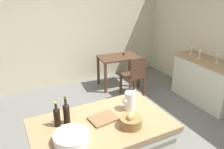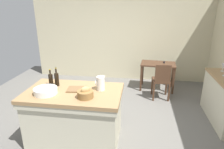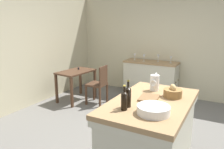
{
  "view_description": "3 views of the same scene",
  "coord_description": "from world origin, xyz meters",
  "px_view_note": "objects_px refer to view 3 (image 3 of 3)",
  "views": [
    {
      "loc": [
        -1.32,
        -2.49,
        2.39
      ],
      "look_at": [
        0.15,
        0.39,
        1.01
      ],
      "focal_mm": 36.38,
      "sensor_mm": 36.0,
      "label": 1
    },
    {
      "loc": [
        0.56,
        -3.31,
        2.21
      ],
      "look_at": [
        0.02,
        0.4,
        0.87
      ],
      "focal_mm": 31.57,
      "sensor_mm": 36.0,
      "label": 2
    },
    {
      "loc": [
        -3.0,
        -1.39,
        1.87
      ],
      "look_at": [
        0.1,
        0.32,
        1.02
      ],
      "focal_mm": 35.12,
      "sensor_mm": 36.0,
      "label": 3
    }
  ],
  "objects_px": {
    "writing_desk": "(76,76)",
    "wooden_chair": "(99,83)",
    "bread_basket": "(173,93)",
    "wine_bottle_amber": "(124,100)",
    "wine_glass_far_left": "(171,59)",
    "wine_glass_left": "(158,57)",
    "wine_glass_middle": "(144,57)",
    "side_cabinet": "(150,79)",
    "cutting_board": "(149,98)",
    "pitcher": "(155,83)",
    "island_table": "(150,130)",
    "wine_glass_right": "(135,56)",
    "wash_bowl": "(153,110)",
    "wine_bottle_dark": "(128,96)"
  },
  "relations": [
    {
      "from": "writing_desk",
      "to": "bread_basket",
      "type": "bearing_deg",
      "value": -115.98
    },
    {
      "from": "island_table",
      "to": "wine_glass_far_left",
      "type": "distance_m",
      "value": 2.83
    },
    {
      "from": "wash_bowl",
      "to": "wine_glass_right",
      "type": "xyz_separation_m",
      "value": [
        3.13,
        1.55,
        0.07
      ]
    },
    {
      "from": "writing_desk",
      "to": "wine_glass_middle",
      "type": "bearing_deg",
      "value": -48.45
    },
    {
      "from": "writing_desk",
      "to": "wooden_chair",
      "type": "xyz_separation_m",
      "value": [
        0.05,
        -0.62,
        -0.12
      ]
    },
    {
      "from": "cutting_board",
      "to": "wine_glass_far_left",
      "type": "xyz_separation_m",
      "value": [
        2.7,
        0.41,
        0.09
      ]
    },
    {
      "from": "side_cabinet",
      "to": "wine_glass_right",
      "type": "xyz_separation_m",
      "value": [
        0.01,
        0.45,
        0.56
      ]
    },
    {
      "from": "writing_desk",
      "to": "bread_basket",
      "type": "relative_size",
      "value": 3.95
    },
    {
      "from": "wine_bottle_dark",
      "to": "wine_bottle_amber",
      "type": "distance_m",
      "value": 0.11
    },
    {
      "from": "island_table",
      "to": "cutting_board",
      "type": "distance_m",
      "value": 0.43
    },
    {
      "from": "writing_desk",
      "to": "wine_glass_far_left",
      "type": "relative_size",
      "value": 5.95
    },
    {
      "from": "wine_glass_left",
      "to": "bread_basket",
      "type": "bearing_deg",
      "value": -158.69
    },
    {
      "from": "wine_glass_far_left",
      "to": "wine_glass_left",
      "type": "height_order",
      "value": "wine_glass_left"
    },
    {
      "from": "pitcher",
      "to": "wine_glass_middle",
      "type": "height_order",
      "value": "pitcher"
    },
    {
      "from": "cutting_board",
      "to": "wine_bottle_amber",
      "type": "xyz_separation_m",
      "value": [
        -0.49,
        0.12,
        0.11
      ]
    },
    {
      "from": "wine_bottle_amber",
      "to": "wine_glass_left",
      "type": "relative_size",
      "value": 1.63
    },
    {
      "from": "bread_basket",
      "to": "wine_bottle_dark",
      "type": "height_order",
      "value": "wine_bottle_dark"
    },
    {
      "from": "island_table",
      "to": "side_cabinet",
      "type": "distance_m",
      "value": 2.88
    },
    {
      "from": "wash_bowl",
      "to": "side_cabinet",
      "type": "bearing_deg",
      "value": 19.43
    },
    {
      "from": "writing_desk",
      "to": "wine_glass_left",
      "type": "bearing_deg",
      "value": -52.64
    },
    {
      "from": "writing_desk",
      "to": "cutting_board",
      "type": "distance_m",
      "value": 2.8
    },
    {
      "from": "cutting_board",
      "to": "wine_glass_right",
      "type": "height_order",
      "value": "wine_glass_right"
    },
    {
      "from": "side_cabinet",
      "to": "island_table",
      "type": "bearing_deg",
      "value": -160.84
    },
    {
      "from": "wine_glass_far_left",
      "to": "wine_glass_middle",
      "type": "distance_m",
      "value": 0.67
    },
    {
      "from": "wine_glass_far_left",
      "to": "wine_glass_middle",
      "type": "relative_size",
      "value": 0.93
    },
    {
      "from": "wooden_chair",
      "to": "bread_basket",
      "type": "bearing_deg",
      "value": -123.51
    },
    {
      "from": "cutting_board",
      "to": "wine_glass_middle",
      "type": "xyz_separation_m",
      "value": [
        2.62,
        1.07,
        0.1
      ]
    },
    {
      "from": "wash_bowl",
      "to": "bread_basket",
      "type": "xyz_separation_m",
      "value": [
        0.65,
        -0.05,
        0.02
      ]
    },
    {
      "from": "writing_desk",
      "to": "wine_bottle_amber",
      "type": "distance_m",
      "value": 3.01
    },
    {
      "from": "island_table",
      "to": "wine_glass_middle",
      "type": "height_order",
      "value": "wine_glass_middle"
    },
    {
      "from": "wine_bottle_dark",
      "to": "wine_glass_far_left",
      "type": "distance_m",
      "value": 3.09
    },
    {
      "from": "side_cabinet",
      "to": "wine_bottle_dark",
      "type": "distance_m",
      "value": 3.21
    },
    {
      "from": "wine_bottle_amber",
      "to": "wine_glass_far_left",
      "type": "bearing_deg",
      "value": 5.08
    },
    {
      "from": "bread_basket",
      "to": "wine_bottle_amber",
      "type": "bearing_deg",
      "value": 152.1
    },
    {
      "from": "bread_basket",
      "to": "wine_glass_right",
      "type": "xyz_separation_m",
      "value": [
        2.48,
        1.6,
        0.05
      ]
    },
    {
      "from": "wine_glass_far_left",
      "to": "pitcher",
      "type": "bearing_deg",
      "value": -171.41
    },
    {
      "from": "bread_basket",
      "to": "wine_glass_middle",
      "type": "distance_m",
      "value": 2.75
    },
    {
      "from": "wine_glass_far_left",
      "to": "side_cabinet",
      "type": "bearing_deg",
      "value": 92.2
    },
    {
      "from": "writing_desk",
      "to": "wine_glass_far_left",
      "type": "bearing_deg",
      "value": -58.09
    },
    {
      "from": "bread_basket",
      "to": "wine_bottle_amber",
      "type": "relative_size",
      "value": 0.82
    },
    {
      "from": "cutting_board",
      "to": "wine_bottle_dark",
      "type": "height_order",
      "value": "wine_bottle_dark"
    },
    {
      "from": "bread_basket",
      "to": "wine_glass_left",
      "type": "relative_size",
      "value": 1.34
    },
    {
      "from": "island_table",
      "to": "wine_glass_right",
      "type": "xyz_separation_m",
      "value": [
        2.73,
        1.4,
        0.53
      ]
    },
    {
      "from": "wash_bowl",
      "to": "bread_basket",
      "type": "distance_m",
      "value": 0.65
    },
    {
      "from": "cutting_board",
      "to": "wine_glass_middle",
      "type": "height_order",
      "value": "wine_glass_middle"
    },
    {
      "from": "wine_glass_left",
      "to": "wine_glass_middle",
      "type": "bearing_deg",
      "value": 106.46
    },
    {
      "from": "writing_desk",
      "to": "wine_glass_middle",
      "type": "xyz_separation_m",
      "value": [
        1.14,
        -1.29,
        0.41
      ]
    },
    {
      "from": "bread_basket",
      "to": "wine_glass_far_left",
      "type": "bearing_deg",
      "value": 14.77
    },
    {
      "from": "side_cabinet",
      "to": "pitcher",
      "type": "relative_size",
      "value": 5.04
    },
    {
      "from": "writing_desk",
      "to": "side_cabinet",
      "type": "bearing_deg",
      "value": -50.69
    }
  ]
}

